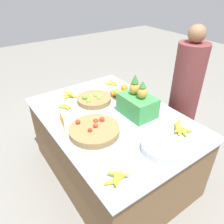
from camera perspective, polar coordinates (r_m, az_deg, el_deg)
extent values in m
plane|color=gray|center=(2.59, 0.00, -14.91)|extent=(12.00, 12.00, 0.00)
cube|color=brown|center=(2.34, 0.00, -8.85)|extent=(1.62, 1.13, 0.73)
cube|color=#99A8BC|center=(2.11, 0.00, -1.28)|extent=(1.68, 1.18, 0.01)
cylinder|color=olive|center=(2.35, -4.68, 3.32)|extent=(0.36, 0.36, 0.05)
sphere|color=#6BA333|center=(2.27, -4.45, 2.18)|extent=(0.04, 0.04, 0.04)
sphere|color=#6BA333|center=(2.31, -7.14, 3.79)|extent=(0.05, 0.05, 0.05)
sphere|color=#6BA333|center=(2.37, -4.85, 3.47)|extent=(0.05, 0.05, 0.05)
sphere|color=#7AB238|center=(2.26, -6.11, 2.78)|extent=(0.06, 0.06, 0.06)
sphere|color=#89BC42|center=(2.31, -3.38, 3.70)|extent=(0.05, 0.05, 0.05)
sphere|color=#7AB238|center=(2.36, -4.25, 4.29)|extent=(0.05, 0.05, 0.05)
sphere|color=#6BA333|center=(2.36, -4.90, 3.38)|extent=(0.05, 0.05, 0.05)
sphere|color=#6BA333|center=(2.26, -5.83, 2.14)|extent=(0.04, 0.04, 0.04)
sphere|color=#89BC42|center=(2.36, -5.42, 4.04)|extent=(0.04, 0.04, 0.04)
sphere|color=#6BA333|center=(2.43, -3.29, 4.40)|extent=(0.04, 0.04, 0.04)
cylinder|color=olive|center=(1.89, -4.64, -4.78)|extent=(0.44, 0.44, 0.06)
sphere|color=red|center=(1.88, -5.35, -4.66)|extent=(0.04, 0.04, 0.04)
sphere|color=red|center=(1.87, -5.67, -5.31)|extent=(0.04, 0.04, 0.04)
sphere|color=red|center=(1.95, -6.34, -3.05)|extent=(0.04, 0.04, 0.04)
sphere|color=red|center=(1.98, -3.41, -2.86)|extent=(0.05, 0.05, 0.05)
sphere|color=red|center=(1.78, -3.65, -7.36)|extent=(0.04, 0.04, 0.04)
sphere|color=red|center=(1.93, -8.87, -2.62)|extent=(0.04, 0.04, 0.04)
sphere|color=red|center=(1.82, -2.08, -6.32)|extent=(0.04, 0.04, 0.04)
sphere|color=red|center=(1.94, -2.63, -1.96)|extent=(0.05, 0.05, 0.05)
sphere|color=red|center=(1.95, -4.26, -2.46)|extent=(0.05, 0.05, 0.05)
sphere|color=red|center=(1.83, -5.77, -4.78)|extent=(0.04, 0.04, 0.04)
sphere|color=red|center=(1.88, -4.93, -5.05)|extent=(0.04, 0.04, 0.04)
sphere|color=red|center=(1.87, -4.34, -3.54)|extent=(0.04, 0.04, 0.04)
sphere|color=orange|center=(2.44, 1.45, 4.92)|extent=(0.08, 0.08, 0.08)
sphere|color=orange|center=(2.44, 2.56, 4.88)|extent=(0.08, 0.08, 0.08)
sphere|color=orange|center=(2.48, 0.22, 5.17)|extent=(0.06, 0.06, 0.06)
sphere|color=orange|center=(2.43, 2.15, 4.58)|extent=(0.07, 0.07, 0.07)
sphere|color=orange|center=(2.44, 0.42, 4.78)|extent=(0.07, 0.07, 0.07)
sphere|color=orange|center=(2.43, 3.23, 6.30)|extent=(0.08, 0.08, 0.08)
sphere|color=orange|center=(2.36, 1.28, 5.17)|extent=(0.07, 0.07, 0.07)
cylinder|color=silver|center=(1.75, 12.86, -8.87)|extent=(0.32, 0.32, 0.06)
cube|color=orange|center=(2.02, -12.95, -1.98)|extent=(0.14, 0.03, 0.11)
cube|color=green|center=(2.11, 6.66, 1.76)|extent=(0.35, 0.25, 0.20)
ellipsoid|color=#B28E38|center=(2.07, 5.92, 6.16)|extent=(0.10, 0.10, 0.12)
cone|color=#387A33|center=(2.03, 6.08, 8.69)|extent=(0.07, 0.07, 0.08)
ellipsoid|color=#B28E38|center=(2.00, 7.89, 5.00)|extent=(0.09, 0.09, 0.11)
cone|color=#387A33|center=(1.96, 8.08, 7.25)|extent=(0.06, 0.06, 0.06)
ellipsoid|color=yellow|center=(1.99, 18.15, -4.81)|extent=(0.13, 0.10, 0.03)
ellipsoid|color=yellow|center=(1.98, 17.40, -4.80)|extent=(0.09, 0.12, 0.03)
ellipsoid|color=yellow|center=(2.03, 16.80, -3.73)|extent=(0.13, 0.08, 0.03)
ellipsoid|color=yellow|center=(2.01, 18.54, -4.50)|extent=(0.11, 0.11, 0.03)
ellipsoid|color=yellow|center=(2.00, 16.90, -3.23)|extent=(0.12, 0.15, 0.04)
ellipsoid|color=yellow|center=(1.96, 17.14, -4.33)|extent=(0.03, 0.12, 0.03)
ellipsoid|color=yellow|center=(2.48, -10.65, 4.05)|extent=(0.12, 0.13, 0.03)
ellipsoid|color=yellow|center=(2.49, -11.23, 4.09)|extent=(0.07, 0.14, 0.03)
ellipsoid|color=yellow|center=(2.48, -11.36, 4.10)|extent=(0.06, 0.12, 0.03)
ellipsoid|color=yellow|center=(2.48, -11.39, 4.79)|extent=(0.16, 0.08, 0.03)
ellipsoid|color=yellow|center=(2.48, -11.38, 4.63)|extent=(0.04, 0.14, 0.03)
ellipsoid|color=yellow|center=(2.29, -11.76, 1.44)|extent=(0.11, 0.09, 0.03)
ellipsoid|color=yellow|center=(2.30, -12.30, 1.45)|extent=(0.14, 0.09, 0.03)
ellipsoid|color=yellow|center=(2.29, -11.90, 1.45)|extent=(0.14, 0.04, 0.03)
ellipsoid|color=yellow|center=(2.29, -12.24, 1.41)|extent=(0.10, 0.13, 0.03)
ellipsoid|color=yellow|center=(1.51, 1.39, -17.04)|extent=(0.04, 0.13, 0.03)
ellipsoid|color=yellow|center=(1.50, 0.15, -17.64)|extent=(0.06, 0.13, 0.03)
ellipsoid|color=yellow|center=(1.53, 1.34, -16.56)|extent=(0.08, 0.13, 0.03)
ellipsoid|color=yellow|center=(1.51, 1.16, -17.38)|extent=(0.11, 0.10, 0.03)
ellipsoid|color=yellow|center=(1.49, 1.00, -16.89)|extent=(0.12, 0.10, 0.03)
ellipsoid|color=yellow|center=(1.52, 1.64, -15.84)|extent=(0.13, 0.13, 0.03)
ellipsoid|color=yellow|center=(2.78, 0.01, 7.88)|extent=(0.16, 0.05, 0.03)
ellipsoid|color=yellow|center=(2.74, -0.61, 7.50)|extent=(0.09, 0.11, 0.03)
ellipsoid|color=yellow|center=(2.74, -0.31, 7.58)|extent=(0.11, 0.15, 0.03)
ellipsoid|color=yellow|center=(2.72, 0.13, 7.35)|extent=(0.13, 0.10, 0.03)
cylinder|color=brown|center=(2.61, 18.09, 2.34)|extent=(0.32, 0.32, 1.34)
sphere|color=#896042|center=(2.35, 21.33, 18.55)|extent=(0.17, 0.17, 0.17)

